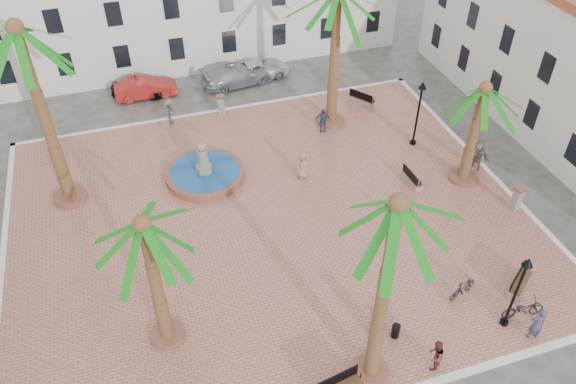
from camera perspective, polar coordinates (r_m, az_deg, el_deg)
name	(u,v)px	position (r m, az deg, el deg)	size (l,w,h in m)	color
ground	(270,219)	(29.18, -1.87, -2.79)	(120.00, 120.00, 0.00)	#56544F
plaza	(270,218)	(29.13, -1.87, -2.68)	(26.00, 22.00, 0.15)	#B06C5A
kerb_n	(223,110)	(37.71, -6.65, 8.24)	(26.30, 0.30, 0.16)	silver
kerb_e	(487,171)	(34.11, 19.58, 2.04)	(0.30, 22.30, 0.16)	silver
kerb_w	(1,277)	(29.51, -27.10, -7.66)	(0.30, 22.30, 0.16)	silver
fountain	(205,173)	(31.74, -8.44, 1.96)	(4.42, 4.42, 2.29)	brown
palm_nw	(22,49)	(27.93, -25.42, 12.98)	(5.75, 5.75, 10.07)	brown
palm_sw	(146,240)	(20.52, -14.27, -4.75)	(4.88, 4.88, 6.77)	brown
palm_s	(395,226)	(17.27, 10.81, -3.37)	(4.87, 4.87, 9.26)	brown
palm_e	(482,102)	(30.24, 19.11, 8.65)	(5.19, 5.19, 6.12)	brown
palm_ne	(337,8)	(32.79, 5.04, 18.17)	(5.70, 5.70, 8.86)	brown
bench_se	(519,284)	(27.64, 22.46, -8.62)	(1.84, 1.54, 0.98)	gray
bench_e	(412,179)	(31.78, 12.50, 1.25)	(0.56, 1.66, 0.87)	gray
bench_ne	(362,100)	(38.21, 7.53, 9.23)	(1.52, 1.84, 0.98)	gray
lamppost_s	(521,281)	(24.27, 22.56, -8.35)	(0.44, 0.44, 4.04)	black
lamppost_e	(420,103)	(33.49, 13.23, 8.81)	(0.46, 0.46, 4.22)	black
bollard_se	(376,321)	(24.00, 8.92, -12.84)	(0.63, 0.63, 1.44)	gray
bollard_n	(221,105)	(36.76, -6.82, 8.78)	(0.57, 0.57, 1.41)	gray
bollard_e	(517,199)	(31.37, 22.24, -0.62)	(0.60, 0.60, 1.42)	gray
litter_bin	(396,331)	(24.35, 10.87, -13.70)	(0.35, 0.35, 0.68)	black
cyclist_a	(537,324)	(25.58, 24.00, -12.11)	(0.65, 0.43, 1.79)	#3B3C54
bicycle_a	(523,309)	(26.41, 22.79, -10.87)	(0.66, 1.90, 1.00)	black
cyclist_b	(436,355)	(23.47, 14.76, -15.76)	(0.75, 0.59, 1.55)	#5A252A
bicycle_b	(463,288)	(26.32, 17.33, -9.29)	(0.46, 1.62, 0.97)	black
pedestrian_fountain_a	(303,165)	(31.10, 1.49, 2.71)	(0.80, 0.52, 1.63)	#967963
pedestrian_fountain_b	(323,120)	(34.92, 3.55, 7.29)	(0.94, 0.39, 1.61)	#314158
pedestrian_north	(170,111)	(36.35, -11.90, 8.01)	(1.12, 0.64, 1.73)	#58575C
pedestrian_east	(478,154)	(33.46, 18.74, 3.64)	(1.75, 0.56, 1.89)	#726158
car_black	(138,88)	(40.27, -14.97, 10.19)	(1.43, 3.57, 1.21)	black
car_red	(146,88)	(40.00, -14.26, 10.24)	(1.46, 4.18, 1.38)	#B1201C
car_silver	(237,75)	(40.44, -5.20, 11.77)	(2.05, 5.05, 1.46)	#9C9DA5
car_white	(259,69)	(41.36, -2.95, 12.37)	(2.02, 4.38, 1.22)	silver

